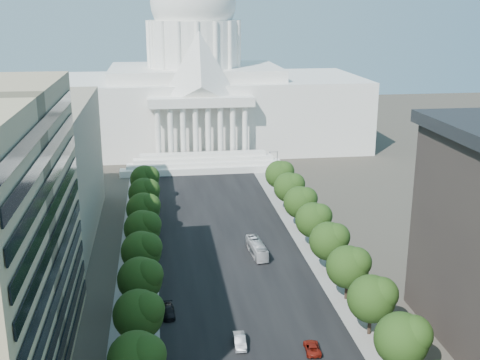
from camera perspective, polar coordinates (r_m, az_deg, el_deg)
name	(u,v)px	position (r m, az deg, el deg)	size (l,w,h in m)	color
road_asphalt	(226,241)	(133.93, -1.33, -5.78)	(30.00, 260.00, 0.01)	black
sidewalk_left	(139,245)	(133.28, -9.52, -6.13)	(8.00, 260.00, 0.02)	gray
sidewalk_right	(309,236)	(137.24, 6.61, -5.33)	(8.00, 260.00, 0.02)	gray
capitol	(195,91)	(220.72, -4.26, 8.38)	(120.00, 56.00, 73.00)	white
office_block_left_far	(4,172)	(142.00, -21.49, 0.73)	(38.00, 52.00, 30.00)	gray
tree_l_c	(139,359)	(81.97, -9.58, -16.37)	(7.79, 7.60, 9.97)	#33261C
tree_l_d	(141,313)	(92.31, -9.41, -12.36)	(7.79, 7.60, 9.97)	#33261C
tree_l_e	(142,278)	(103.01, -9.29, -9.17)	(7.79, 7.60, 9.97)	#33261C
tree_l_f	(143,250)	(113.97, -9.18, -6.58)	(7.79, 7.60, 9.97)	#33261C
tree_l_g	(144,227)	(125.12, -9.10, -4.45)	(7.79, 7.60, 9.97)	#33261C
tree_l_h	(145,208)	(136.41, -9.03, -2.68)	(7.79, 7.60, 9.97)	#33261C
tree_l_i	(145,192)	(147.81, -8.97, -1.17)	(7.79, 7.60, 9.97)	#33261C
tree_l_j	(146,179)	(159.31, -8.92, 0.12)	(7.79, 7.60, 9.97)	#33261C
tree_r_c	(404,338)	(88.09, 15.33, -14.26)	(7.79, 7.60, 9.97)	#33261C
tree_r_d	(374,297)	(97.78, 12.57, -10.82)	(7.79, 7.60, 9.97)	#33261C
tree_r_e	(350,266)	(107.94, 10.37, -7.99)	(7.79, 7.60, 9.97)	#33261C
tree_r_f	(331,240)	(118.44, 8.58, -5.65)	(7.79, 7.60, 9.97)	#33261C
tree_r_g	(315,219)	(129.20, 7.09, -3.69)	(7.79, 7.60, 9.97)	#33261C
tree_r_h	(301,201)	(140.17, 5.84, -2.03)	(7.79, 7.60, 9.97)	#33261C
tree_r_i	(290,186)	(151.29, 4.78, -0.61)	(7.79, 7.60, 9.97)	#33261C
tree_r_j	(280,174)	(162.54, 3.86, 0.61)	(7.79, 7.60, 9.97)	#33261C
streetlight_b	(417,345)	(88.37, 16.47, -14.73)	(2.61, 0.44, 9.00)	gray
streetlight_c	(358,268)	(108.84, 11.11, -8.19)	(2.61, 0.44, 9.00)	gray
streetlight_d	(320,220)	(130.90, 7.61, -3.74)	(2.61, 0.44, 9.00)	gray
streetlight_e	(294,186)	(153.86, 5.16, -0.58)	(2.61, 0.44, 9.00)	gray
streetlight_f	(275,162)	(177.37, 3.36, 1.75)	(2.61, 0.44, 9.00)	gray
car_silver	(240,341)	(95.32, -0.03, -15.03)	(1.73, 4.95, 1.63)	#A7A9AF
car_red	(312,348)	(94.68, 6.86, -15.51)	(2.20, 4.76, 1.32)	maroon
car_dark_b	(168,312)	(104.14, -6.81, -12.28)	(2.12, 5.23, 1.52)	black
city_bus	(257,248)	(126.22, 1.61, -6.49)	(2.47, 10.56, 2.94)	silver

